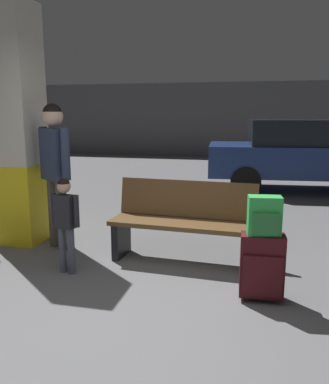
{
  "coord_description": "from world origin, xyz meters",
  "views": [
    {
      "loc": [
        1.1,
        -2.56,
        1.63
      ],
      "look_at": [
        0.2,
        1.3,
        0.85
      ],
      "focal_mm": 37.17,
      "sensor_mm": 36.0,
      "label": 1
    }
  ],
  "objects_px": {
    "bench": "(183,222)",
    "parked_car_near": "(305,154)",
    "structural_pillar": "(16,127)",
    "suitcase": "(262,266)",
    "child": "(65,215)",
    "backpack_bright": "(264,216)",
    "adult": "(55,161)"
  },
  "relations": [
    {
      "from": "bench",
      "to": "parked_car_near",
      "type": "relative_size",
      "value": 0.39
    },
    {
      "from": "structural_pillar",
      "to": "suitcase",
      "type": "height_order",
      "value": "structural_pillar"
    },
    {
      "from": "bench",
      "to": "child",
      "type": "distance_m",
      "value": 1.29
    },
    {
      "from": "suitcase",
      "to": "backpack_bright",
      "type": "relative_size",
      "value": 1.78
    },
    {
      "from": "adult",
      "to": "parked_car_near",
      "type": "xyz_separation_m",
      "value": [
        3.34,
        4.58,
        -0.28
      ]
    },
    {
      "from": "bench",
      "to": "backpack_bright",
      "type": "relative_size",
      "value": 4.79
    },
    {
      "from": "backpack_bright",
      "to": "child",
      "type": "relative_size",
      "value": 0.34
    },
    {
      "from": "bench",
      "to": "backpack_bright",
      "type": "bearing_deg",
      "value": -43.82
    },
    {
      "from": "bench",
      "to": "backpack_bright",
      "type": "height_order",
      "value": "backpack_bright"
    },
    {
      "from": "suitcase",
      "to": "backpack_bright",
      "type": "bearing_deg",
      "value": -35.65
    },
    {
      "from": "suitcase",
      "to": "backpack_bright",
      "type": "distance_m",
      "value": 0.45
    },
    {
      "from": "structural_pillar",
      "to": "bench",
      "type": "relative_size",
      "value": 1.81
    },
    {
      "from": "child",
      "to": "adult",
      "type": "relative_size",
      "value": 0.57
    },
    {
      "from": "suitcase",
      "to": "adult",
      "type": "height_order",
      "value": "adult"
    },
    {
      "from": "structural_pillar",
      "to": "backpack_bright",
      "type": "bearing_deg",
      "value": -19.21
    },
    {
      "from": "suitcase",
      "to": "child",
      "type": "bearing_deg",
      "value": 174.76
    },
    {
      "from": "structural_pillar",
      "to": "child",
      "type": "height_order",
      "value": "structural_pillar"
    },
    {
      "from": "backpack_bright",
      "to": "child",
      "type": "height_order",
      "value": "child"
    },
    {
      "from": "bench",
      "to": "child",
      "type": "relative_size",
      "value": 1.63
    },
    {
      "from": "parked_car_near",
      "to": "adult",
      "type": "bearing_deg",
      "value": -126.07
    },
    {
      "from": "bench",
      "to": "adult",
      "type": "relative_size",
      "value": 0.93
    },
    {
      "from": "bench",
      "to": "parked_car_near",
      "type": "xyz_separation_m",
      "value": [
        1.76,
        4.65,
        0.36
      ]
    },
    {
      "from": "backpack_bright",
      "to": "parked_car_near",
      "type": "distance_m",
      "value": 5.54
    },
    {
      "from": "bench",
      "to": "suitcase",
      "type": "bearing_deg",
      "value": -43.83
    },
    {
      "from": "backpack_bright",
      "to": "adult",
      "type": "xyz_separation_m",
      "value": [
        -2.43,
        0.89,
        0.31
      ]
    },
    {
      "from": "adult",
      "to": "backpack_bright",
      "type": "bearing_deg",
      "value": -20.06
    },
    {
      "from": "backpack_bright",
      "to": "suitcase",
      "type": "bearing_deg",
      "value": 144.35
    },
    {
      "from": "bench",
      "to": "parked_car_near",
      "type": "height_order",
      "value": "parked_car_near"
    },
    {
      "from": "child",
      "to": "adult",
      "type": "xyz_separation_m",
      "value": [
        -0.47,
        0.71,
        0.46
      ]
    },
    {
      "from": "bench",
      "to": "child",
      "type": "xyz_separation_m",
      "value": [
        -1.1,
        -0.64,
        0.17
      ]
    },
    {
      "from": "suitcase",
      "to": "parked_car_near",
      "type": "bearing_deg",
      "value": 80.59
    },
    {
      "from": "parked_car_near",
      "to": "bench",
      "type": "bearing_deg",
      "value": -110.78
    }
  ]
}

